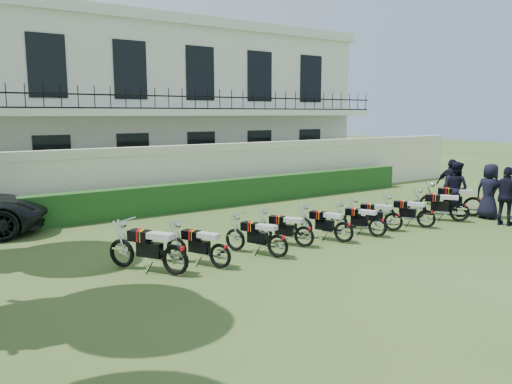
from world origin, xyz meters
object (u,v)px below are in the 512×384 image
motorcycle_1 (220,250)px  motorcycle_2 (278,240)px  motorcycle_5 (378,223)px  motorcycle_6 (394,217)px  motorcycle_9 (474,202)px  motorcycle_7 (426,214)px  officer_2 (507,196)px  motorcycle_3 (304,231)px  officer_5 (451,185)px  officer_4 (456,188)px  motorcycle_4 (344,227)px  motorcycle_0 (175,253)px  motorcycle_8 (460,207)px  officer_3 (489,191)px

motorcycle_1 → motorcycle_2: 1.56m
motorcycle_5 → motorcycle_6: motorcycle_6 is taller
motorcycle_6 → motorcycle_9: bearing=-37.9°
motorcycle_7 → officer_2: bearing=-53.3°
motorcycle_3 → officer_5: (7.64, 0.99, 0.49)m
officer_4 → officer_5: bearing=-40.9°
motorcycle_3 → officer_5: size_ratio=0.82×
motorcycle_4 → motorcycle_5: 1.23m
motorcycle_2 → officer_5: size_ratio=0.89×
motorcycle_6 → officer_5: 4.48m
motorcycle_5 → motorcycle_9: size_ratio=0.90×
motorcycle_0 → motorcycle_2: 2.61m
motorcycle_0 → motorcycle_7: (8.23, -0.16, -0.08)m
motorcycle_4 → motorcycle_6: motorcycle_4 is taller
motorcycle_1 → motorcycle_3: motorcycle_1 is taller
motorcycle_2 → officer_4: officer_4 is taller
motorcycle_5 → officer_4: officer_4 is taller
motorcycle_0 → officer_2: (10.63, -1.27, 0.40)m
motorcycle_4 → motorcycle_5: (1.23, -0.08, -0.02)m
motorcycle_4 → officer_2: officer_2 is taller
motorcycle_5 → motorcycle_8: (3.69, -0.10, 0.06)m
motorcycle_2 → motorcycle_4: motorcycle_2 is taller
motorcycle_3 → motorcycle_8: size_ratio=0.93×
motorcycle_0 → officer_4: 10.80m
motorcycle_4 → motorcycle_7: motorcycle_4 is taller
motorcycle_8 → officer_5: officer_5 is taller
motorcycle_4 → officer_2: size_ratio=0.89×
motorcycle_7 → motorcycle_0: bearing=150.3°
motorcycle_4 → motorcycle_7: size_ratio=1.03×
motorcycle_1 → officer_2: 9.67m
motorcycle_0 → motorcycle_9: motorcycle_9 is taller
motorcycle_4 → officer_5: size_ratio=0.88×
motorcycle_4 → motorcycle_9: motorcycle_9 is taller
motorcycle_7 → officer_2: officer_2 is taller
motorcycle_7 → motorcycle_1: bearing=151.1°
officer_2 → motorcycle_1: bearing=67.6°
motorcycle_8 → officer_5: (1.55, 1.41, 0.44)m
motorcycle_1 → motorcycle_7: motorcycle_1 is taller
motorcycle_1 → motorcycle_5: (5.11, 0.01, -0.02)m
motorcycle_8 → officer_2: 1.40m
motorcycle_4 → motorcycle_7: 3.30m
motorcycle_6 → officer_2: 3.85m
motorcycle_7 → officer_5: 3.49m
motorcycle_1 → motorcycle_4: size_ratio=0.99×
motorcycle_2 → officer_5: 8.92m
officer_5 → officer_2: bearing=152.7°
motorcycle_7 → officer_3: 2.98m
motorcycle_3 → officer_3: bearing=-36.2°
motorcycle_7 → motorcycle_5: bearing=149.8°
motorcycle_1 → motorcycle_8: motorcycle_8 is taller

